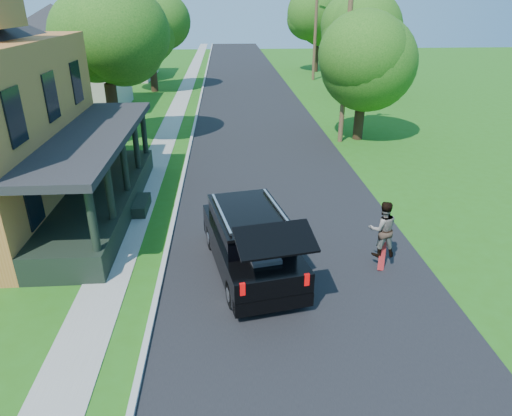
{
  "coord_description": "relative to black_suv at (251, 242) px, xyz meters",
  "views": [
    {
      "loc": [
        -2.04,
        -10.21,
        7.39
      ],
      "look_at": [
        -1.15,
        3.0,
        1.35
      ],
      "focal_mm": 32.0,
      "sensor_mm": 36.0,
      "label": 1
    }
  ],
  "objects": [
    {
      "name": "neighbor_house_mid",
      "position": [
        -12.1,
        22.5,
        3.24
      ],
      "size": [
        12.78,
        12.78,
        8.3
      ],
      "color": "#B8B1A3",
      "rests_on": "ground"
    },
    {
      "name": "skateboarder",
      "position": [
        3.9,
        0.0,
        0.29
      ],
      "size": [
        0.85,
        0.67,
        1.75
      ],
      "rotation": [
        0.0,
        0.0,
        3.15
      ],
      "color": "black",
      "rests_on": "ground"
    },
    {
      "name": "skateboard",
      "position": [
        3.94,
        -0.15,
        -0.57
      ],
      "size": [
        0.37,
        0.51,
        0.84
      ],
      "rotation": [
        0.0,
        0.0,
        0.35
      ],
      "color": "#AF0F0F",
      "rests_on": "ground"
    },
    {
      "name": "curb",
      "position": [
        -2.65,
        18.5,
        -0.95
      ],
      "size": [
        0.15,
        120.0,
        0.12
      ],
      "primitive_type": "cube",
      "color": "#A4A49F",
      "rests_on": "ground"
    },
    {
      "name": "street",
      "position": [
        1.4,
        18.5,
        -0.95
      ],
      "size": [
        8.0,
        120.0,
        0.02
      ],
      "primitive_type": "cube",
      "color": "black",
      "rests_on": "ground"
    },
    {
      "name": "neighbor_house_far",
      "position": [
        -12.1,
        38.5,
        3.24
      ],
      "size": [
        12.78,
        12.78,
        8.3
      ],
      "color": "#B8B1A3",
      "rests_on": "ground"
    },
    {
      "name": "tree_right_far",
      "position": [
        9.65,
        41.38,
        4.97
      ],
      "size": [
        6.0,
        5.82,
        9.08
      ],
      "rotation": [
        0.0,
        0.0,
        0.02
      ],
      "color": "black",
      "rests_on": "ground"
    },
    {
      "name": "tree_left_far",
      "position": [
        -6.88,
        30.12,
        4.68
      ],
      "size": [
        6.54,
        6.62,
        8.74
      ],
      "rotation": [
        0.0,
        0.0,
        -0.19
      ],
      "color": "black",
      "rests_on": "ground"
    },
    {
      "name": "ground",
      "position": [
        1.4,
        -1.5,
        -0.95
      ],
      "size": [
        140.0,
        140.0,
        0.0
      ],
      "primitive_type": "plane",
      "color": "#255F13",
      "rests_on": "ground"
    },
    {
      "name": "tree_right_mid",
      "position": [
        10.21,
        27.49,
        4.67
      ],
      "size": [
        6.33,
        6.41,
        8.63
      ],
      "rotation": [
        0.0,
        0.0,
        -0.2
      ],
      "color": "black",
      "rests_on": "ground"
    },
    {
      "name": "sidewalk",
      "position": [
        -4.2,
        18.5,
        -0.95
      ],
      "size": [
        1.3,
        120.0,
        0.03
      ],
      "primitive_type": "cube",
      "color": "gray",
      "rests_on": "ground"
    },
    {
      "name": "front_walk",
      "position": [
        -8.1,
        4.5,
        -0.95
      ],
      "size": [
        6.5,
        1.2,
        0.03
      ],
      "primitive_type": "cube",
      "color": "gray",
      "rests_on": "ground"
    },
    {
      "name": "utility_pole_near",
      "position": [
        5.9,
        13.37,
        4.59
      ],
      "size": [
        1.68,
        0.29,
        10.78
      ],
      "rotation": [
        0.0,
        0.0,
        0.06
      ],
      "color": "#513725",
      "rests_on": "ground"
    },
    {
      "name": "tree_left_mid",
      "position": [
        -6.85,
        13.95,
        4.62
      ],
      "size": [
        6.36,
        6.45,
        8.58
      ],
      "rotation": [
        0.0,
        0.0,
        -0.19
      ],
      "color": "black",
      "rests_on": "ground"
    },
    {
      "name": "black_suv",
      "position": [
        0.0,
        0.0,
        0.0
      ],
      "size": [
        2.95,
        5.62,
        2.49
      ],
      "rotation": [
        0.0,
        0.0,
        0.19
      ],
      "color": "black",
      "rests_on": "ground"
    },
    {
      "name": "utility_pole_far",
      "position": [
        8.4,
        35.59,
        5.01
      ],
      "size": [
        1.84,
        0.33,
        11.6
      ],
      "rotation": [
        0.0,
        0.0,
        -0.11
      ],
      "color": "#513725",
      "rests_on": "ground"
    },
    {
      "name": "tree_right_near",
      "position": [
        7.0,
        13.87,
        4.01
      ],
      "size": [
        5.8,
        5.81,
        7.83
      ],
      "rotation": [
        0.0,
        0.0,
        -0.12
      ],
      "color": "black",
      "rests_on": "ground"
    }
  ]
}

